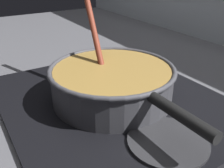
{
  "coord_description": "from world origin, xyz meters",
  "views": [
    {
      "loc": [
        0.45,
        -0.11,
        0.31
      ],
      "look_at": [
        -0.0,
        0.17,
        0.05
      ],
      "focal_mm": 40.85,
      "sensor_mm": 36.0,
      "label": 1
    }
  ],
  "objects": [
    {
      "name": "hob_plate",
      "position": [
        -0.0,
        0.17,
        0.01
      ],
      "size": [
        0.56,
        0.48,
        0.01
      ],
      "primitive_type": "cube",
      "color": "black",
      "rests_on": "ground"
    },
    {
      "name": "ground",
      "position": [
        0.0,
        0.0,
        -0.02
      ],
      "size": [
        2.4,
        1.6,
        0.04
      ],
      "primitive_type": "cube",
      "color": "#4C4C51"
    },
    {
      "name": "burner_ring",
      "position": [
        -0.0,
        0.17,
        0.02
      ],
      "size": [
        0.17,
        0.17,
        0.01
      ],
      "primitive_type": "torus",
      "color": "#592D0C",
      "rests_on": "hob_plate"
    },
    {
      "name": "spare_burner",
      "position": [
        0.19,
        0.17,
        0.01
      ],
      "size": [
        0.15,
        0.15,
        0.01
      ],
      "primitive_type": "cylinder",
      "color": "#262628",
      "rests_on": "hob_plate"
    },
    {
      "name": "cooking_pan",
      "position": [
        0.0,
        0.17,
        0.06
      ],
      "size": [
        0.48,
        0.29,
        0.3
      ],
      "color": "#38383D",
      "rests_on": "hob_plate"
    }
  ]
}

